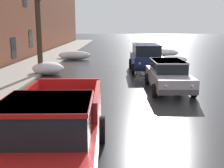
% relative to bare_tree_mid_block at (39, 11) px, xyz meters
% --- Properties ---
extents(left_sidewalk_slab, '(3.30, 80.00, 0.14)m').
position_rel_bare_tree_mid_block_xyz_m(left_sidewalk_slab, '(-1.58, -0.89, -3.84)').
color(left_sidewalk_slab, '#A8A399').
rests_on(left_sidewalk_slab, ground).
extents(snow_bank_along_left_kerb, '(2.84, 1.26, 0.77)m').
position_rel_bare_tree_mid_block_xyz_m(snow_bank_along_left_kerb, '(9.44, 10.54, -3.53)').
color(snow_bank_along_left_kerb, white).
rests_on(snow_bank_along_left_kerb, ground).
extents(snow_bank_mid_block_left, '(2.91, 1.07, 0.78)m').
position_rel_bare_tree_mid_block_xyz_m(snow_bank_mid_block_left, '(0.86, 7.93, -3.52)').
color(snow_bank_mid_block_left, white).
rests_on(snow_bank_mid_block_left, ground).
extents(snow_bank_near_corner_right, '(2.29, 1.12, 0.64)m').
position_rel_bare_tree_mid_block_xyz_m(snow_bank_near_corner_right, '(9.26, 5.55, -3.60)').
color(snow_bank_near_corner_right, white).
rests_on(snow_bank_near_corner_right, ground).
extents(snow_bank_along_right_kerb, '(1.97, 1.35, 0.81)m').
position_rel_bare_tree_mid_block_xyz_m(snow_bank_along_right_kerb, '(0.40, 0.03, -3.51)').
color(snow_bank_along_right_kerb, white).
rests_on(snow_bank_along_right_kerb, ground).
extents(snow_bank_far_right_pile, '(1.76, 1.37, 0.60)m').
position_rel_bare_tree_mid_block_xyz_m(snow_bank_far_right_pile, '(9.05, 12.14, -3.61)').
color(snow_bank_far_right_pile, white).
rests_on(snow_bank_far_right_pile, ground).
extents(bare_tree_mid_block, '(1.82, 2.91, 7.41)m').
position_rel_bare_tree_mid_block_xyz_m(bare_tree_mid_block, '(0.00, 0.00, 0.00)').
color(bare_tree_mid_block, '#423323').
rests_on(bare_tree_mid_block, ground).
extents(pickup_truck_red_approaching_near_lane, '(2.21, 5.05, 1.76)m').
position_rel_bare_tree_mid_block_xyz_m(pickup_truck_red_approaching_near_lane, '(3.38, -11.93, -3.03)').
color(pickup_truck_red_approaching_near_lane, red).
rests_on(pickup_truck_red_approaching_near_lane, ground).
extents(sedan_silver_parked_kerbside_close, '(1.91, 4.46, 1.42)m').
position_rel_bare_tree_mid_block_xyz_m(sedan_silver_parked_kerbside_close, '(7.14, -4.05, -3.15)').
color(sedan_silver_parked_kerbside_close, '#B7B7BC').
rests_on(sedan_silver_parked_kerbside_close, ground).
extents(suv_darkblue_parked_kerbside_mid, '(2.11, 4.56, 1.82)m').
position_rel_bare_tree_mid_block_xyz_m(suv_darkblue_parked_kerbside_mid, '(6.63, 1.64, -2.92)').
color(suv_darkblue_parked_kerbside_mid, navy).
rests_on(suv_darkblue_parked_kerbside_mid, ground).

